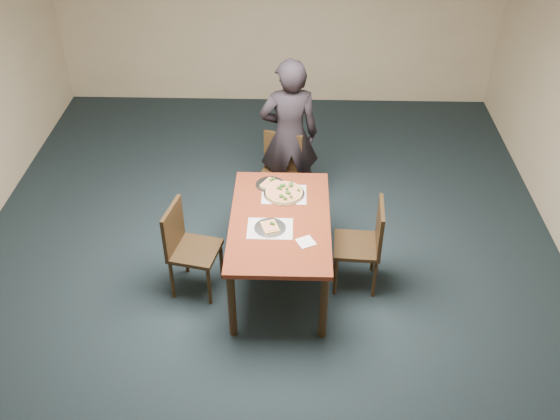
{
  "coord_description": "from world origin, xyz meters",
  "views": [
    {
      "loc": [
        0.28,
        -4.24,
        4.18
      ],
      "look_at": [
        0.15,
        0.18,
        0.85
      ],
      "focal_mm": 40.0,
      "sensor_mm": 36.0,
      "label": 1
    }
  ],
  "objects_px": {
    "chair_left": "(186,244)",
    "pizza_pan": "(284,192)",
    "dining_table": "(280,227)",
    "slice_plate_near": "(270,227)",
    "chair_far": "(280,171)",
    "chair_right": "(366,241)",
    "diner": "(289,136)",
    "slice_plate_far": "(270,184)"
  },
  "relations": [
    {
      "from": "chair_far",
      "to": "chair_left",
      "type": "relative_size",
      "value": 1.0
    },
    {
      "from": "dining_table",
      "to": "slice_plate_far",
      "type": "xyz_separation_m",
      "value": [
        -0.11,
        0.53,
        0.1
      ]
    },
    {
      "from": "chair_right",
      "to": "slice_plate_far",
      "type": "height_order",
      "value": "chair_right"
    },
    {
      "from": "slice_plate_near",
      "to": "slice_plate_far",
      "type": "distance_m",
      "value": 0.67
    },
    {
      "from": "diner",
      "to": "pizza_pan",
      "type": "xyz_separation_m",
      "value": [
        -0.03,
        -0.91,
        -0.09
      ]
    },
    {
      "from": "chair_left",
      "to": "diner",
      "type": "xyz_separation_m",
      "value": [
        0.91,
        1.39,
        0.35
      ]
    },
    {
      "from": "dining_table",
      "to": "chair_left",
      "type": "bearing_deg",
      "value": -173.34
    },
    {
      "from": "diner",
      "to": "chair_right",
      "type": "bearing_deg",
      "value": 111.73
    },
    {
      "from": "diner",
      "to": "slice_plate_near",
      "type": "bearing_deg",
      "value": 76.6
    },
    {
      "from": "chair_right",
      "to": "dining_table",
      "type": "bearing_deg",
      "value": -86.85
    },
    {
      "from": "chair_left",
      "to": "slice_plate_far",
      "type": "distance_m",
      "value": 1.0
    },
    {
      "from": "chair_right",
      "to": "slice_plate_near",
      "type": "distance_m",
      "value": 0.92
    },
    {
      "from": "chair_far",
      "to": "pizza_pan",
      "type": "bearing_deg",
      "value": -69.7
    },
    {
      "from": "slice_plate_far",
      "to": "diner",
      "type": "bearing_deg",
      "value": 77.3
    },
    {
      "from": "chair_far",
      "to": "chair_left",
      "type": "height_order",
      "value": "same"
    },
    {
      "from": "pizza_pan",
      "to": "chair_far",
      "type": "bearing_deg",
      "value": 94.66
    },
    {
      "from": "chair_left",
      "to": "dining_table",
      "type": "bearing_deg",
      "value": -71.18
    },
    {
      "from": "slice_plate_far",
      "to": "chair_right",
      "type": "bearing_deg",
      "value": -30.83
    },
    {
      "from": "slice_plate_far",
      "to": "chair_far",
      "type": "bearing_deg",
      "value": 82.76
    },
    {
      "from": "slice_plate_near",
      "to": "chair_right",
      "type": "bearing_deg",
      "value": 8.87
    },
    {
      "from": "chair_left",
      "to": "slice_plate_near",
      "type": "relative_size",
      "value": 3.25
    },
    {
      "from": "chair_far",
      "to": "slice_plate_far",
      "type": "xyz_separation_m",
      "value": [
        -0.08,
        -0.61,
        0.25
      ]
    },
    {
      "from": "pizza_pan",
      "to": "slice_plate_near",
      "type": "relative_size",
      "value": 1.39
    },
    {
      "from": "dining_table",
      "to": "diner",
      "type": "xyz_separation_m",
      "value": [
        0.06,
        1.29,
        0.2
      ]
    },
    {
      "from": "chair_far",
      "to": "slice_plate_near",
      "type": "bearing_deg",
      "value": -76.61
    },
    {
      "from": "chair_far",
      "to": "diner",
      "type": "bearing_deg",
      "value": 72.47
    },
    {
      "from": "diner",
      "to": "pizza_pan",
      "type": "height_order",
      "value": "diner"
    },
    {
      "from": "chair_far",
      "to": "chair_right",
      "type": "relative_size",
      "value": 1.0
    },
    {
      "from": "dining_table",
      "to": "chair_far",
      "type": "bearing_deg",
      "value": 91.61
    },
    {
      "from": "dining_table",
      "to": "chair_far",
      "type": "height_order",
      "value": "chair_far"
    },
    {
      "from": "chair_left",
      "to": "pizza_pan",
      "type": "distance_m",
      "value": 1.04
    },
    {
      "from": "chair_right",
      "to": "slice_plate_far",
      "type": "distance_m",
      "value": 1.08
    },
    {
      "from": "dining_table",
      "to": "slice_plate_near",
      "type": "bearing_deg",
      "value": -120.52
    },
    {
      "from": "chair_far",
      "to": "dining_table",
      "type": "bearing_deg",
      "value": -72.75
    },
    {
      "from": "diner",
      "to": "slice_plate_near",
      "type": "xyz_separation_m",
      "value": [
        -0.14,
        -1.43,
        -0.1
      ]
    },
    {
      "from": "pizza_pan",
      "to": "slice_plate_near",
      "type": "height_order",
      "value": "pizza_pan"
    },
    {
      "from": "dining_table",
      "to": "pizza_pan",
      "type": "relative_size",
      "value": 3.86
    },
    {
      "from": "dining_table",
      "to": "pizza_pan",
      "type": "height_order",
      "value": "pizza_pan"
    },
    {
      "from": "chair_right",
      "to": "diner",
      "type": "bearing_deg",
      "value": -147.1
    },
    {
      "from": "dining_table",
      "to": "chair_right",
      "type": "height_order",
      "value": "chair_right"
    },
    {
      "from": "slice_plate_near",
      "to": "chair_left",
      "type": "bearing_deg",
      "value": 176.95
    },
    {
      "from": "diner",
      "to": "chair_left",
      "type": "bearing_deg",
      "value": 48.99
    }
  ]
}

